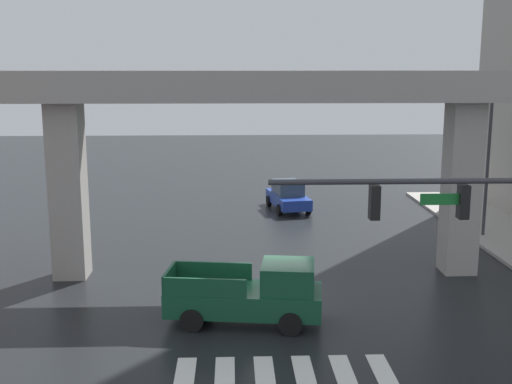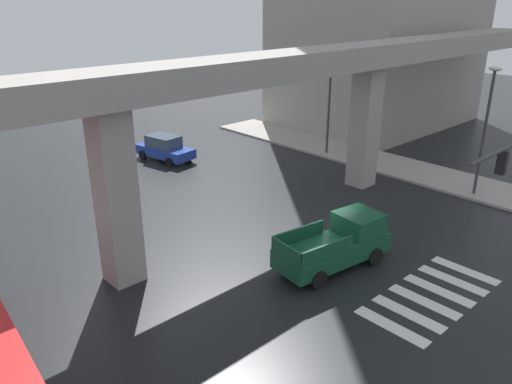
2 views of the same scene
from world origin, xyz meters
The scene contains 7 objects.
ground_plane centered at (0.00, 0.00, 0.00)m, with size 120.00×120.00×0.00m, color black.
crosswalk_stripes centered at (0.00, -5.58, 0.01)m, with size 6.05×2.80×0.01m.
elevated_overpass centered at (0.00, 3.52, 7.11)m, with size 53.71×2.51×8.24m.
pickup_truck centered at (-0.75, -1.60, 0.99)m, with size 5.31×2.59×2.08m.
sedan_blue centered at (1.95, 15.64, 0.85)m, with size 2.51×4.54×1.72m.
traffic_signal_mast centered at (5.40, -6.45, 4.55)m, with size 8.69×0.32×6.20m.
street_lamp_mid_block centered at (11.14, 8.79, 4.56)m, with size 0.44×0.70×7.24m.
Camera 1 is at (-1.42, -21.45, 8.27)m, focal length 44.44 mm.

